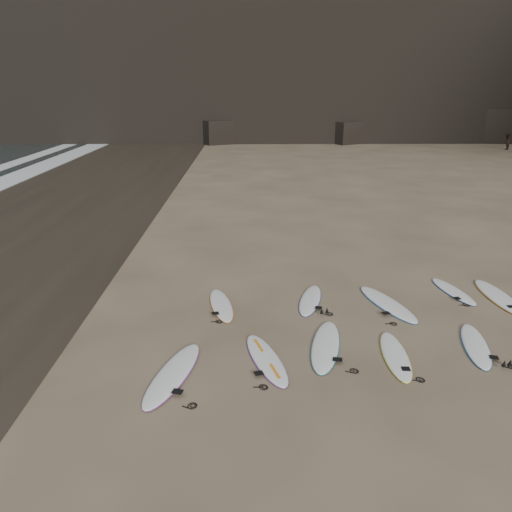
{
  "coord_description": "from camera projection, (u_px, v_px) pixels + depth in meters",
  "views": [
    {
      "loc": [
        -2.54,
        -10.6,
        6.07
      ],
      "look_at": [
        -2.31,
        2.68,
        1.5
      ],
      "focal_mm": 35.0,
      "sensor_mm": 36.0,
      "label": 1
    }
  ],
  "objects": [
    {
      "name": "surfboard_6",
      "position": [
        310.0,
        300.0,
        14.76
      ],
      "size": [
        1.11,
        2.36,
        0.08
      ],
      "primitive_type": "ellipsoid",
      "rotation": [
        0.0,
        0.0,
        -0.26
      ],
      "color": "white",
      "rests_on": "ground"
    },
    {
      "name": "surfboard_4",
      "position": [
        476.0,
        345.0,
        12.19
      ],
      "size": [
        1.08,
        2.4,
        0.08
      ],
      "primitive_type": "ellipsoid",
      "rotation": [
        0.0,
        0.0,
        -0.23
      ],
      "color": "white",
      "rests_on": "ground"
    },
    {
      "name": "ground",
      "position": [
        353.0,
        350.0,
        12.04
      ],
      "size": [
        240.0,
        240.0,
        0.0
      ],
      "primitive_type": "plane",
      "color": "#897559",
      "rests_on": "ground"
    },
    {
      "name": "surfboard_2",
      "position": [
        326.0,
        345.0,
        12.17
      ],
      "size": [
        1.22,
        2.74,
        0.1
      ],
      "primitive_type": "ellipsoid",
      "rotation": [
        0.0,
        0.0,
        -0.23
      ],
      "color": "white",
      "rests_on": "ground"
    },
    {
      "name": "surfboard_8",
      "position": [
        453.0,
        291.0,
        15.39
      ],
      "size": [
        0.95,
        2.27,
        0.08
      ],
      "primitive_type": "ellipsoid",
      "rotation": [
        0.0,
        0.0,
        0.2
      ],
      "color": "white",
      "rests_on": "ground"
    },
    {
      "name": "surfboard_5",
      "position": [
        221.0,
        305.0,
        14.43
      ],
      "size": [
        1.02,
        2.4,
        0.08
      ],
      "primitive_type": "ellipsoid",
      "rotation": [
        0.0,
        0.0,
        0.2
      ],
      "color": "white",
      "rests_on": "ground"
    },
    {
      "name": "surfboard_3",
      "position": [
        395.0,
        355.0,
        11.74
      ],
      "size": [
        0.72,
        2.35,
        0.08
      ],
      "primitive_type": "ellipsoid",
      "rotation": [
        0.0,
        0.0,
        -0.07
      ],
      "color": "white",
      "rests_on": "ground"
    },
    {
      "name": "wet_sand",
      "position": [
        3.0,
        235.0,
        21.28
      ],
      "size": [
        12.0,
        200.0,
        0.01
      ],
      "primitive_type": "cube",
      "color": "#383026",
      "rests_on": "ground"
    },
    {
      "name": "person_b",
      "position": [
        507.0,
        142.0,
        48.93
      ],
      "size": [
        0.93,
        0.95,
        1.55
      ],
      "primitive_type": "imported",
      "rotation": [
        0.0,
        0.0,
        4.04
      ],
      "color": "black",
      "rests_on": "ground"
    },
    {
      "name": "surfboard_1",
      "position": [
        266.0,
        359.0,
        11.58
      ],
      "size": [
        1.25,
        2.53,
        0.09
      ],
      "primitive_type": "ellipsoid",
      "rotation": [
        0.0,
        0.0,
        0.28
      ],
      "color": "white",
      "rests_on": "ground"
    },
    {
      "name": "surfboard_7",
      "position": [
        387.0,
        303.0,
        14.5
      ],
      "size": [
        1.49,
        2.81,
        0.1
      ],
      "primitive_type": "ellipsoid",
      "rotation": [
        0.0,
        0.0,
        0.32
      ],
      "color": "white",
      "rests_on": "ground"
    },
    {
      "name": "surfboard_9",
      "position": [
        499.0,
        297.0,
        14.94
      ],
      "size": [
        0.74,
        2.8,
        0.1
      ],
      "primitive_type": "ellipsoid",
      "rotation": [
        0.0,
        0.0,
        0.02
      ],
      "color": "white",
      "rests_on": "ground"
    },
    {
      "name": "surfboard_0",
      "position": [
        173.0,
        374.0,
        10.97
      ],
      "size": [
        1.35,
        2.83,
        0.1
      ],
      "primitive_type": "ellipsoid",
      "rotation": [
        0.0,
        0.0,
        -0.26
      ],
      "color": "white",
      "rests_on": "ground"
    }
  ]
}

